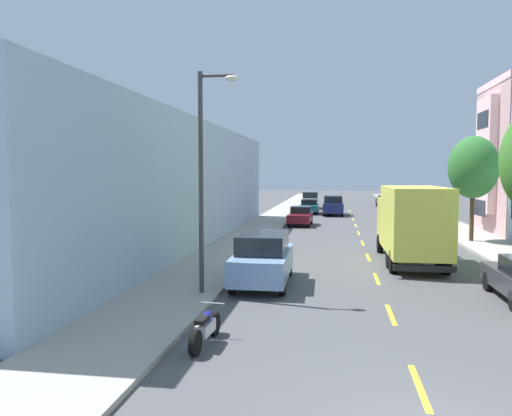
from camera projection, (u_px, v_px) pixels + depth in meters
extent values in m
plane|color=#4C4C4F|center=(357.00, 228.00, 37.22)|extent=(160.00, 160.00, 0.00)
cube|color=#A39E93|center=(260.00, 229.00, 36.36)|extent=(3.20, 120.00, 0.14)
cube|color=#A39E93|center=(462.00, 232.00, 34.13)|extent=(3.20, 120.00, 0.14)
cube|color=yellow|center=(419.00, 387.00, 9.64)|extent=(0.14, 2.20, 0.01)
cube|color=yellow|center=(391.00, 314.00, 14.56)|extent=(0.14, 2.20, 0.01)
cube|color=yellow|center=(377.00, 279.00, 19.49)|extent=(0.14, 2.20, 0.01)
cube|color=yellow|center=(368.00, 257.00, 24.41)|extent=(0.14, 2.20, 0.01)
cube|color=yellow|center=(363.00, 243.00, 29.34)|extent=(0.14, 2.20, 0.01)
cube|color=yellow|center=(359.00, 233.00, 34.26)|extent=(0.14, 2.20, 0.01)
cube|color=yellow|center=(356.00, 225.00, 39.19)|extent=(0.14, 2.20, 0.01)
cube|color=yellow|center=(353.00, 220.00, 44.11)|extent=(0.14, 2.20, 0.01)
cube|color=yellow|center=(351.00, 215.00, 49.04)|extent=(0.14, 2.20, 0.01)
cube|color=yellow|center=(350.00, 211.00, 53.96)|extent=(0.14, 2.20, 0.01)
cube|color=#FECACA|center=(497.00, 83.00, 32.89)|extent=(0.60, 7.10, 0.44)
cube|color=#FECACA|center=(486.00, 155.00, 33.31)|extent=(0.55, 3.19, 7.76)
cube|color=#1E232D|center=(480.00, 208.00, 33.61)|extent=(0.04, 2.43, 1.10)
cube|color=#1E232D|center=(481.00, 164.00, 33.40)|extent=(0.04, 2.43, 1.10)
cube|color=#1E232D|center=(483.00, 120.00, 33.19)|extent=(0.04, 2.43, 1.10)
cube|color=#9EB7CC|center=(130.00, 184.00, 29.27)|extent=(10.00, 36.00, 7.05)
cylinder|color=#47331E|center=(472.00, 216.00, 29.26)|extent=(0.25, 0.25, 3.00)
ellipsoid|color=#2D6B2D|center=(473.00, 167.00, 29.05)|extent=(2.87, 2.87, 3.68)
cylinder|color=#38383D|center=(201.00, 184.00, 16.44)|extent=(0.16, 0.16, 7.37)
cylinder|color=#38383D|center=(216.00, 76.00, 16.10)|extent=(1.10, 0.10, 0.10)
ellipsoid|color=silver|center=(231.00, 78.00, 16.03)|extent=(0.44, 0.28, 0.20)
cube|color=#D8D84C|center=(414.00, 220.00, 21.77)|extent=(2.45, 5.41, 2.90)
cube|color=#D8D84C|center=(402.00, 220.00, 25.59)|extent=(2.32, 1.92, 2.20)
cube|color=black|center=(399.00, 209.00, 26.44)|extent=(2.02, 0.10, 0.97)
cube|color=black|center=(424.00, 269.00, 19.31)|extent=(2.40, 0.18, 0.24)
cylinder|color=black|center=(422.00, 244.00, 25.57)|extent=(0.29, 0.96, 0.96)
cylinder|color=black|center=(380.00, 243.00, 25.88)|extent=(0.29, 0.96, 0.96)
cylinder|color=black|center=(446.00, 263.00, 20.25)|extent=(0.29, 0.96, 0.96)
cylinder|color=black|center=(393.00, 262.00, 20.57)|extent=(0.29, 0.96, 0.96)
cylinder|color=black|center=(440.00, 258.00, 21.34)|extent=(0.29, 0.96, 0.96)
cylinder|color=black|center=(390.00, 257.00, 21.65)|extent=(0.29, 0.96, 0.96)
cube|color=#195B60|center=(309.00, 207.00, 50.56)|extent=(1.81, 4.50, 0.60)
cube|color=black|center=(310.00, 202.00, 50.74)|extent=(1.59, 2.16, 0.50)
cylinder|color=black|center=(301.00, 211.00, 49.20)|extent=(0.22, 0.66, 0.66)
cylinder|color=black|center=(317.00, 212.00, 48.95)|extent=(0.22, 0.66, 0.66)
cylinder|color=black|center=(303.00, 209.00, 52.21)|extent=(0.22, 0.66, 0.66)
cylinder|color=black|center=(318.00, 209.00, 51.96)|extent=(0.22, 0.66, 0.66)
cube|color=tan|center=(392.00, 205.00, 53.43)|extent=(2.03, 5.31, 0.80)
cube|color=black|center=(391.00, 198.00, 54.53)|extent=(1.77, 1.60, 0.60)
cylinder|color=black|center=(398.00, 207.00, 55.10)|extent=(0.22, 0.66, 0.66)
cylinder|color=black|center=(382.00, 207.00, 55.37)|extent=(0.22, 0.66, 0.66)
cylinder|color=black|center=(402.00, 210.00, 51.55)|extent=(0.22, 0.66, 0.66)
cylinder|color=black|center=(385.00, 209.00, 51.82)|extent=(0.22, 0.66, 0.66)
cylinder|color=black|center=(488.00, 281.00, 17.50)|extent=(0.22, 0.66, 0.66)
cube|color=#7A9EC6|center=(263.00, 264.00, 18.48)|extent=(2.03, 4.83, 0.90)
cube|color=black|center=(263.00, 243.00, 18.42)|extent=(1.77, 2.81, 0.70)
cylinder|color=black|center=(232.00, 284.00, 17.02)|extent=(0.23, 0.66, 0.66)
cylinder|color=black|center=(282.00, 286.00, 16.78)|extent=(0.23, 0.66, 0.66)
cylinder|color=black|center=(247.00, 267.00, 20.25)|extent=(0.23, 0.66, 0.66)
cylinder|color=black|center=(289.00, 268.00, 20.00)|extent=(0.23, 0.66, 0.66)
cube|color=#AD1E1E|center=(410.00, 215.00, 39.73)|extent=(1.99, 4.81, 0.90)
cube|color=black|center=(410.00, 205.00, 39.67)|extent=(1.74, 2.80, 0.70)
cylinder|color=black|center=(417.00, 219.00, 41.22)|extent=(0.22, 0.66, 0.66)
cylinder|color=black|center=(396.00, 219.00, 41.51)|extent=(0.22, 0.66, 0.66)
cylinder|color=black|center=(424.00, 223.00, 38.01)|extent=(0.22, 0.66, 0.66)
cylinder|color=black|center=(401.00, 222.00, 38.30)|extent=(0.22, 0.66, 0.66)
cube|color=black|center=(385.00, 202.00, 60.05)|extent=(1.88, 4.53, 0.60)
cube|color=black|center=(385.00, 198.00, 59.79)|extent=(1.62, 2.19, 0.50)
cylinder|color=black|center=(390.00, 204.00, 61.47)|extent=(0.23, 0.66, 0.66)
cylinder|color=black|center=(377.00, 204.00, 61.69)|extent=(0.23, 0.66, 0.66)
cylinder|color=black|center=(393.00, 205.00, 58.45)|extent=(0.23, 0.66, 0.66)
cylinder|color=black|center=(379.00, 205.00, 58.67)|extent=(0.23, 0.66, 0.66)
cube|color=silver|center=(310.00, 202.00, 57.92)|extent=(2.01, 4.82, 0.90)
cube|color=black|center=(310.00, 195.00, 57.86)|extent=(1.75, 2.81, 0.70)
cylinder|color=black|center=(302.00, 206.00, 56.47)|extent=(0.23, 0.66, 0.66)
cylinder|color=black|center=(317.00, 207.00, 56.22)|extent=(0.23, 0.66, 0.66)
cylinder|color=black|center=(304.00, 205.00, 59.69)|extent=(0.23, 0.66, 0.66)
cylinder|color=black|center=(318.00, 205.00, 59.44)|extent=(0.23, 0.66, 0.66)
cube|color=maroon|center=(300.00, 218.00, 39.04)|extent=(1.85, 4.05, 0.62)
cube|color=black|center=(301.00, 210.00, 39.47)|extent=(1.58, 1.72, 0.55)
cylinder|color=black|center=(289.00, 223.00, 37.87)|extent=(0.24, 0.67, 0.66)
cylinder|color=black|center=(308.00, 223.00, 37.59)|extent=(0.24, 0.67, 0.66)
cylinder|color=black|center=(293.00, 220.00, 40.54)|extent=(0.24, 0.67, 0.66)
cylinder|color=black|center=(311.00, 220.00, 40.26)|extent=(0.24, 0.67, 0.66)
cube|color=navy|center=(333.00, 207.00, 48.67)|extent=(1.95, 4.80, 0.90)
cube|color=black|center=(333.00, 199.00, 48.61)|extent=(1.72, 2.78, 0.70)
cylinder|color=black|center=(324.00, 213.00, 47.23)|extent=(0.22, 0.66, 0.66)
cylinder|color=black|center=(342.00, 213.00, 46.96)|extent=(0.22, 0.66, 0.66)
cylinder|color=black|center=(325.00, 210.00, 50.44)|extent=(0.22, 0.66, 0.66)
cylinder|color=black|center=(342.00, 211.00, 50.17)|extent=(0.22, 0.66, 0.66)
cylinder|color=black|center=(214.00, 324.00, 12.67)|extent=(0.18, 0.61, 0.60)
cylinder|color=black|center=(195.00, 343.00, 11.26)|extent=(0.18, 0.61, 0.60)
cube|color=silver|center=(205.00, 328.00, 11.95)|extent=(0.33, 0.83, 0.28)
ellipsoid|color=navy|center=(208.00, 316.00, 12.11)|extent=(0.24, 0.48, 0.22)
cube|color=black|center=(202.00, 320.00, 11.68)|extent=(0.25, 0.53, 0.10)
cylinder|color=silver|center=(213.00, 303.00, 12.51)|extent=(0.62, 0.07, 0.03)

